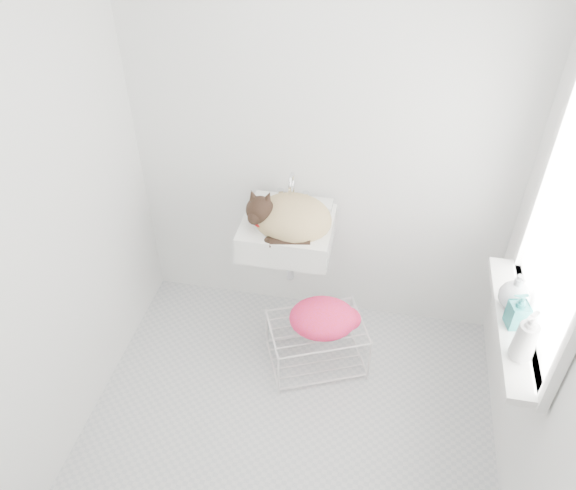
% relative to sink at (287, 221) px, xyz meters
% --- Properties ---
extents(floor, '(2.20, 2.00, 0.02)m').
position_rel_sink_xyz_m(floor, '(0.15, -0.74, -0.85)').
color(floor, '#A7A9AD').
rests_on(floor, ground).
extents(back_wall, '(2.20, 0.02, 2.50)m').
position_rel_sink_xyz_m(back_wall, '(0.15, 0.26, 0.40)').
color(back_wall, white).
rests_on(back_wall, ground).
extents(right_wall, '(0.02, 2.00, 2.50)m').
position_rel_sink_xyz_m(right_wall, '(1.25, -0.74, 0.40)').
color(right_wall, white).
rests_on(right_wall, ground).
extents(left_wall, '(0.02, 2.00, 2.50)m').
position_rel_sink_xyz_m(left_wall, '(-0.95, -0.74, 0.40)').
color(left_wall, white).
rests_on(left_wall, ground).
extents(window_glass, '(0.01, 0.80, 1.00)m').
position_rel_sink_xyz_m(window_glass, '(1.23, -0.54, 0.50)').
color(window_glass, white).
rests_on(window_glass, right_wall).
extents(window_frame, '(0.04, 0.90, 1.10)m').
position_rel_sink_xyz_m(window_frame, '(1.22, -0.54, 0.50)').
color(window_frame, white).
rests_on(window_frame, right_wall).
extents(windowsill, '(0.16, 0.88, 0.04)m').
position_rel_sink_xyz_m(windowsill, '(1.16, -0.54, -0.02)').
color(windowsill, white).
rests_on(windowsill, right_wall).
extents(sink, '(0.50, 0.44, 0.20)m').
position_rel_sink_xyz_m(sink, '(0.00, 0.00, 0.00)').
color(sink, white).
rests_on(sink, back_wall).
extents(faucet, '(0.18, 0.13, 0.18)m').
position_rel_sink_xyz_m(faucet, '(-0.00, 0.18, 0.14)').
color(faucet, silver).
rests_on(faucet, sink).
extents(cat, '(0.47, 0.39, 0.28)m').
position_rel_sink_xyz_m(cat, '(0.01, -0.02, 0.04)').
color(cat, tan).
rests_on(cat, sink).
extents(wire_rack, '(0.63, 0.55, 0.32)m').
position_rel_sink_xyz_m(wire_rack, '(0.22, -0.25, -0.70)').
color(wire_rack, silver).
rests_on(wire_rack, floor).
extents(towel, '(0.43, 0.34, 0.16)m').
position_rel_sink_xyz_m(towel, '(0.25, -0.26, -0.50)').
color(towel, red).
rests_on(towel, wire_rack).
extents(bottle_a, '(0.12, 0.12, 0.22)m').
position_rel_sink_xyz_m(bottle_a, '(1.15, -0.75, 0.00)').
color(bottle_a, silver).
rests_on(bottle_a, windowsill).
extents(bottle_b, '(0.10, 0.10, 0.19)m').
position_rel_sink_xyz_m(bottle_b, '(1.15, -0.57, 0.00)').
color(bottle_b, '#1E7373').
rests_on(bottle_b, windowsill).
extents(bottle_c, '(0.19, 0.19, 0.18)m').
position_rel_sink_xyz_m(bottle_c, '(1.15, -0.44, 0.00)').
color(bottle_c, silver).
rests_on(bottle_c, windowsill).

